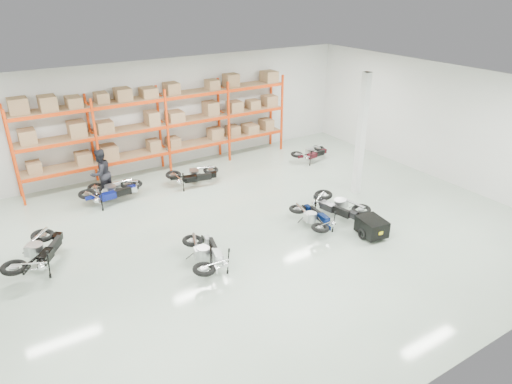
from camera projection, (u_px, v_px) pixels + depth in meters
room at (244, 169)px, 13.51m from camera, size 18.00×18.00×18.00m
pallet_rack at (163, 118)px, 18.45m from camera, size 11.28×0.98×3.62m
structural_column at (361, 135)px, 16.40m from camera, size 0.25×0.25×4.50m
moto_blue_centre at (314, 214)px, 14.60m from camera, size 1.02×1.76×1.08m
moto_silver_left at (206, 250)px, 12.60m from camera, size 1.30×1.98×1.18m
moto_black_far_left at (37, 248)px, 12.62m from camera, size 1.93×2.19×1.28m
moto_touring_right at (338, 201)px, 15.30m from camera, size 1.30×2.04×1.23m
trailer at (372, 227)px, 14.17m from camera, size 0.82×1.51×0.62m
moto_back_a at (110, 188)px, 16.33m from camera, size 1.90×1.07×1.18m
moto_back_b at (114, 186)px, 16.62m from camera, size 1.87×1.36×1.09m
moto_back_c at (193, 172)px, 17.72m from camera, size 1.95×1.27×1.16m
moto_back_d at (311, 151)px, 20.14m from camera, size 1.66×0.94×1.03m
person_back at (101, 173)px, 16.65m from camera, size 1.11×1.02×1.84m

